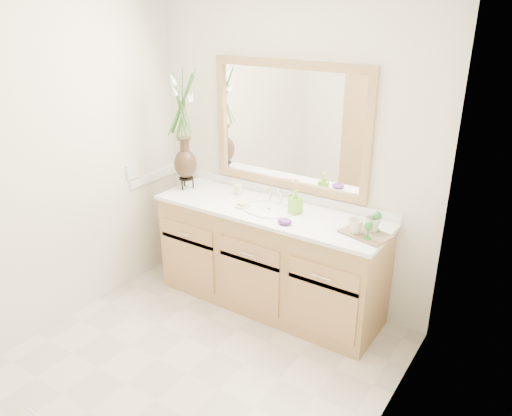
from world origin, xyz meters
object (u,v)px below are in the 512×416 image
Objects in this scene: tray at (366,234)px; tumbler at (238,190)px; flower_vase at (183,116)px; soap_bottle at (295,203)px.

tumbler is at bearing -172.85° from tray.
flower_vase is 0.73m from tumbler.
flower_vase is at bearing -159.78° from soap_bottle.
soap_bottle is at bearing -7.87° from tumbler.
tumbler is 0.26× the size of tray.
soap_bottle is at bearing -172.25° from tray.
flower_vase is at bearing -166.66° from tray.
flower_vase reaches higher than tumbler.
tray is at bearing -7.26° from tumbler.
flower_vase is 1.71m from tray.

